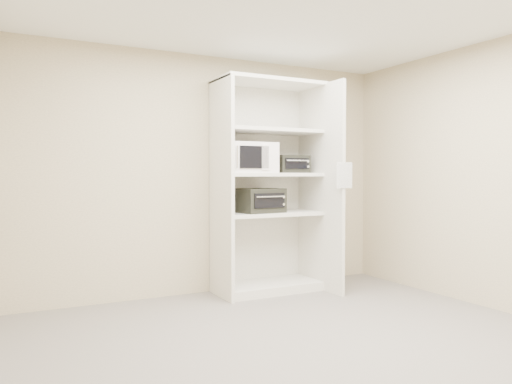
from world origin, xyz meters
name	(u,v)px	position (x,y,z in m)	size (l,w,h in m)	color
floor	(304,343)	(0.00, 0.00, 0.00)	(4.50, 4.00, 0.01)	slate
ceiling	(305,2)	(0.00, 0.00, 2.70)	(4.50, 4.00, 0.01)	white
wall_back	(209,175)	(0.00, 2.00, 1.35)	(4.50, 0.02, 2.70)	beige
wall_right	(494,175)	(2.25, 0.00, 1.35)	(0.02, 4.00, 2.70)	beige
shelving_unit	(272,194)	(0.67, 1.70, 1.13)	(1.24, 0.92, 2.42)	white
microwave	(248,158)	(0.33, 1.65, 1.54)	(0.56, 0.42, 0.33)	white
toaster_oven_upper	(292,164)	(0.94, 1.72, 1.47)	(0.36, 0.27, 0.21)	black
toaster_oven_lower	(260,200)	(0.48, 1.66, 1.06)	(0.49, 0.37, 0.27)	black
paper_sign	(344,175)	(1.22, 1.07, 1.34)	(0.22, 0.01, 0.28)	white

